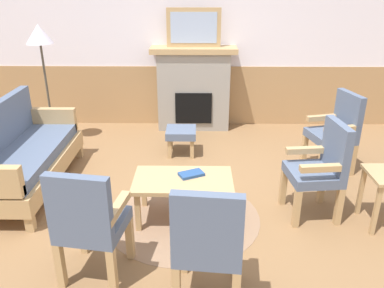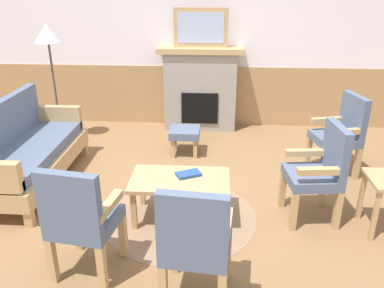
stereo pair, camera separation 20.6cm
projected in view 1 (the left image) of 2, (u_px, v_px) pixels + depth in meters
name	position (u px, v px, depth m)	size (l,w,h in m)	color
ground_plane	(192.00, 204.00, 4.19)	(14.00, 14.00, 0.00)	olive
wall_back	(194.00, 42.00, 6.07)	(7.20, 0.14, 2.70)	white
fireplace	(194.00, 88.00, 6.10)	(1.30, 0.44, 1.28)	gray
framed_picture	(194.00, 28.00, 5.74)	(0.80, 0.04, 0.56)	tan
couch	(24.00, 156.00, 4.38)	(0.70, 1.80, 0.98)	tan
coffee_table	(183.00, 184.00, 3.81)	(0.96, 0.56, 0.44)	tan
round_rug	(183.00, 217.00, 3.96)	(1.54, 1.54, 0.01)	#896B51
book_on_table	(191.00, 174.00, 3.84)	(0.24, 0.14, 0.03)	navy
footstool	(181.00, 134.00, 5.29)	(0.40, 0.40, 0.36)	tan
armchair_near_fireplace	(321.00, 166.00, 3.82)	(0.53, 0.53, 0.98)	tan
armchair_by_window_left	(337.00, 129.00, 4.76)	(0.58, 0.58, 0.98)	tan
armchair_front_left	(89.00, 220.00, 2.96)	(0.55, 0.55, 0.98)	tan
armchair_front_center	(208.00, 240.00, 2.74)	(0.53, 0.53, 0.98)	tan
floor_lamp_by_couch	(40.00, 42.00, 5.18)	(0.36, 0.36, 1.68)	#332D28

